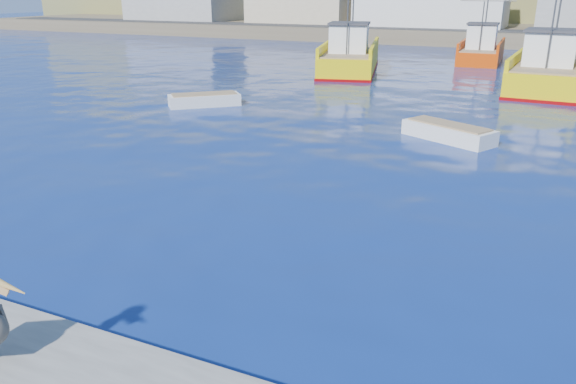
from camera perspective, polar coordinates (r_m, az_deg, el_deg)
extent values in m
plane|color=#071E55|center=(12.12, -2.68, -10.40)|extent=(260.00, 260.00, 0.00)
cube|color=brown|center=(81.58, 22.06, 14.78)|extent=(160.00, 30.00, 1.60)
cube|color=#2D2D2D|center=(70.57, 21.53, 14.96)|extent=(150.00, 5.00, 0.10)
cube|color=gray|center=(92.81, -10.52, 18.66)|extent=(16.00, 10.00, 6.00)
cube|color=silver|center=(77.72, 14.46, 18.02)|extent=(18.00, 11.00, 5.50)
cube|color=#D6BE06|center=(45.90, 6.32, 13.09)|extent=(6.63, 12.34, 1.53)
cube|color=#D6BE06|center=(45.67, 8.75, 14.36)|extent=(3.00, 11.22, 0.70)
cube|color=#D6BE06|center=(45.96, 4.02, 14.57)|extent=(3.00, 11.22, 0.70)
cube|color=#7F0204|center=(45.99, 6.29, 12.21)|extent=(6.76, 12.58, 0.25)
cube|color=#8C7251|center=(45.81, 6.36, 14.10)|extent=(6.21, 11.80, 0.10)
cube|color=white|center=(43.97, 6.22, 15.24)|extent=(3.37, 3.51, 2.00)
cube|color=#333338|center=(43.89, 6.27, 16.67)|extent=(3.64, 3.90, 0.15)
cylinder|color=#4C4C4C|center=(46.80, 6.61, 17.22)|extent=(0.15, 0.15, 5.00)
cylinder|color=#4C4C4C|center=(42.15, 6.05, 16.28)|extent=(0.12, 0.12, 4.00)
cube|color=#D6BE06|center=(41.21, 24.92, 10.66)|extent=(4.74, 12.17, 1.56)
cube|color=#D6BE06|center=(41.22, 22.41, 12.60)|extent=(0.84, 11.74, 0.70)
cube|color=#7F0204|center=(41.31, 24.77, 9.67)|extent=(4.84, 12.42, 0.25)
cube|color=#8C7251|center=(41.11, 25.09, 11.80)|extent=(4.39, 11.68, 0.10)
cube|color=white|center=(39.22, 25.13, 13.04)|extent=(3.04, 3.14, 2.00)
cube|color=#333338|center=(39.14, 25.37, 14.63)|extent=(3.27, 3.51, 0.15)
cylinder|color=#4C4C4C|center=(42.11, 25.70, 15.24)|extent=(0.13, 0.13, 5.00)
cylinder|color=#4C4C4C|center=(37.36, 25.15, 14.18)|extent=(0.10, 0.10, 4.00)
cube|color=#C43703|center=(54.23, 19.02, 13.00)|extent=(3.63, 9.04, 1.16)
cube|color=#C43703|center=(54.04, 20.83, 13.78)|extent=(0.48, 8.76, 0.70)
cube|color=#C43703|center=(54.28, 17.43, 14.17)|extent=(0.48, 8.76, 0.70)
cube|color=#8C7251|center=(54.17, 19.09, 13.66)|extent=(3.35, 8.67, 0.10)
cube|color=white|center=(52.75, 19.09, 14.67)|extent=(2.42, 2.31, 2.00)
cube|color=#333338|center=(52.68, 19.23, 15.86)|extent=(2.59, 2.58, 0.15)
cylinder|color=#4C4C4C|center=(54.89, 19.47, 16.27)|extent=(0.12, 0.12, 5.00)
cylinder|color=#4C4C4C|center=(51.36, 19.08, 15.57)|extent=(0.10, 0.10, 4.00)
cylinder|color=#4C4C4C|center=(54.84, 19.66, 17.83)|extent=(4.69, 0.23, 0.08)
cube|color=silver|center=(31.91, -8.48, 9.09)|extent=(3.77, 3.62, 0.78)
cube|color=#8C7251|center=(31.84, -8.52, 9.83)|extent=(3.29, 3.15, 0.08)
cube|color=silver|center=(25.15, 15.95, 5.66)|extent=(4.20, 3.07, 0.80)
cube|color=#8C7251|center=(25.06, 16.04, 6.61)|extent=(3.70, 2.62, 0.08)
cone|color=gold|center=(9.58, -26.94, -8.34)|extent=(0.69, 0.44, 0.47)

